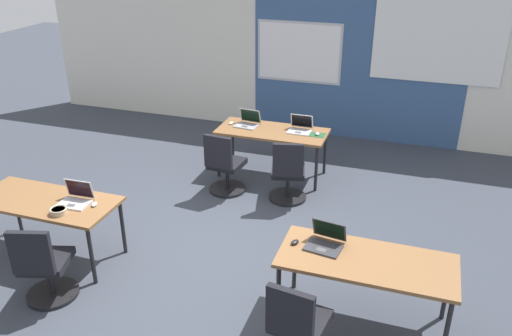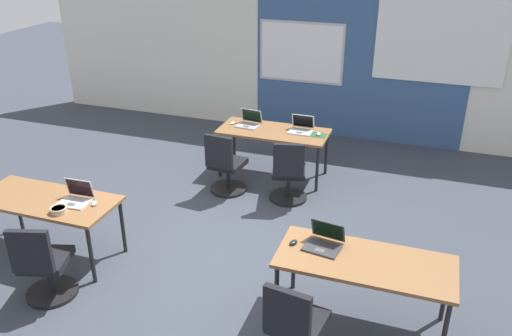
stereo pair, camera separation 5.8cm
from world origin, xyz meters
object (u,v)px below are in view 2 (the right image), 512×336
Objects in this scene: laptop_far_right at (301,128)px; chair_near_left_inner at (44,268)px; mouse_near_left_inner at (94,203)px; mouse_far_right at (319,134)px; chair_near_right_inner at (295,331)px; snack_bowl at (58,210)px; chair_far_right at (289,176)px; laptop_far_left at (249,122)px; desk_near_left at (47,203)px; laptop_near_right_inner at (324,242)px; mouse_near_right_inner at (293,242)px; chair_far_left at (226,168)px; mouse_far_left at (233,123)px; laptop_near_left_inner at (76,198)px; desk_near_right at (365,266)px; desk_far_center at (273,134)px.

chair_near_left_inner is at bearing -114.71° from laptop_far_right.
mouse_near_left_inner is 1.02× the size of mouse_far_right.
chair_near_right_inner is 5.18× the size of snack_bowl.
mouse_far_right is 0.85m from chair_far_right.
desk_near_left is at bearing -108.87° from laptop_far_left.
laptop_near_right_inner reaches higher than mouse_near_right_inner.
desk_near_left is at bearing 62.76° from chair_far_left.
chair_far_left is (0.83, 2.73, 0.00)m from chair_near_left_inner.
laptop_far_left is 0.26m from mouse_far_left.
mouse_near_right_inner is 0.12× the size of chair_far_left.
laptop_near_left_inner is at bearing 69.94° from chair_far_left.
laptop_near_left_inner is at bearing -8.06° from chair_near_right_inner.
laptop_near_right_inner is (2.63, 0.78, 0.39)m from chair_near_left_inner.
chair_near_left_inner reaches higher than mouse_far_right.
desk_near_left is 3.14m from chair_near_right_inner.
desk_near_left is 0.60m from mouse_near_left_inner.
desk_near_right is 3.03m from mouse_far_right.
laptop_far_right and laptop_far_left have the same top height.
chair_near_left_inner is 3.69m from laptop_far_left.
mouse_near_right_inner is at bearing 93.11° from chair_far_right.
chair_far_left is (-1.75, 2.76, 0.00)m from chair_near_right_inner.
chair_far_right is at bearing -106.72° from mouse_far_right.
chair_far_right is at bearing 50.91° from snack_bowl.
laptop_near_right_inner is 2.22m from chair_far_right.
desk_near_left is 1.74× the size of chair_far_left.
laptop_far_right is at bearing 13.94° from desk_far_center.
chair_near_left_inner is at bearing -167.36° from desk_near_right.
snack_bowl is (-0.96, -2.25, 0.38)m from chair_far_left.
laptop_near_right_inner is at bearing 166.65° from desk_near_right.
chair_far_right is at bearing 122.06° from desk_near_right.
laptop_far_left is at bearing 68.71° from laptop_near_left_inner.
mouse_far_left is (-1.10, 0.76, 0.36)m from chair_far_right.
laptop_far_right is 3.59m from snack_bowl.
laptop_far_left is (-2.16, 2.88, 0.11)m from desk_near_right.
mouse_far_left reaches higher than desk_far_center.
chair_far_right reaches higher than mouse_far_right.
chair_far_right reaches higher than mouse_far_left.
laptop_near_right_inner is 0.29m from mouse_near_right_inner.
laptop_near_left_inner is 3.19× the size of mouse_far_left.
laptop_near_right_inner is 2.69m from chair_far_left.
laptop_far_left is 3.38× the size of mouse_far_left.
snack_bowl is at bearing -103.91° from mouse_far_left.
desk_far_center is at bearing -61.77° from chair_near_right_inner.
snack_bowl is at bearing -165.42° from laptop_near_right_inner.
chair_far_right reaches higher than desk_far_center.
mouse_far_left is (0.73, 2.79, -0.03)m from laptop_near_left_inner.
laptop_near_left_inner reaches higher than desk_near_right.
mouse_far_left is at bearing 130.24° from desk_near_right.
laptop_near_left_inner is 0.84m from chair_near_left_inner.
mouse_far_left is at bearing 76.09° from snack_bowl.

